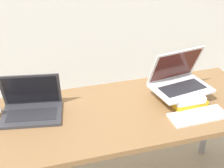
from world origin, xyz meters
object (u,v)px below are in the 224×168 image
object	(u,v)px
laptop_left	(32,106)
wireless_keyboard	(198,116)
book_stack	(181,94)
laptop_on_books	(179,80)

from	to	relation	value
laptop_left	wireless_keyboard	distance (m)	0.90
laptop_left	book_stack	distance (m)	0.86
laptop_on_books	book_stack	bearing A→B (deg)	-42.38
laptop_left	wireless_keyboard	bearing A→B (deg)	-18.12
laptop_left	laptop_on_books	world-z (taller)	laptop_on_books
laptop_on_books	laptop_left	bearing A→B (deg)	175.10
laptop_on_books	wireless_keyboard	xyz separation A→B (m)	(0.02, -0.21, -0.11)
laptop_left	book_stack	xyz separation A→B (m)	(0.85, -0.09, -0.01)
laptop_left	book_stack	size ratio (longest dim) A/B	1.27
book_stack	wireless_keyboard	xyz separation A→B (m)	(0.00, -0.19, -0.03)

